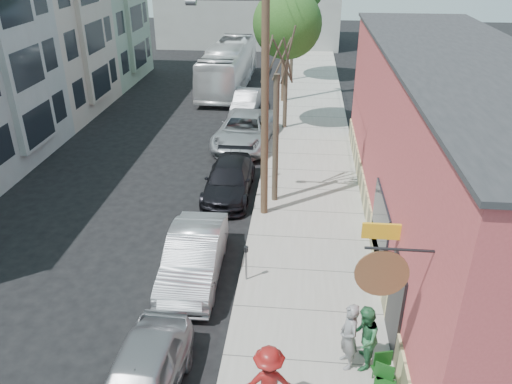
# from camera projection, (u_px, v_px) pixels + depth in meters

# --- Properties ---
(ground) EXTENTS (120.00, 120.00, 0.00)m
(ground) POSITION_uv_depth(u_px,v_px,m) (168.00, 305.00, 15.15)
(ground) COLOR black
(sidewalk) EXTENTS (4.50, 58.00, 0.15)m
(sidewalk) POSITION_uv_depth(u_px,v_px,m) (309.00, 163.00, 24.50)
(sidewalk) COLOR #9D9B91
(sidewalk) RESTS_ON ground
(cafe_building) EXTENTS (6.60, 20.20, 6.61)m
(cafe_building) POSITION_uv_depth(u_px,v_px,m) (450.00, 153.00, 17.30)
(cafe_building) COLOR #B14145
(cafe_building) RESTS_ON ground
(apartment_row) EXTENTS (6.30, 32.00, 9.00)m
(apartment_row) POSITION_uv_depth(u_px,v_px,m) (10.00, 53.00, 26.54)
(apartment_row) COLOR gray
(apartment_row) RESTS_ON ground
(parking_meter_near) EXTENTS (0.14, 0.14, 1.24)m
(parking_meter_near) POSITION_uv_depth(u_px,v_px,m) (246.00, 258.00, 15.67)
(parking_meter_near) COLOR slate
(parking_meter_near) RESTS_ON sidewalk
(parking_meter_far) EXTENTS (0.14, 0.14, 1.24)m
(parking_meter_far) POSITION_uv_depth(u_px,v_px,m) (266.00, 161.00, 22.45)
(parking_meter_far) COLOR slate
(parking_meter_far) RESTS_ON sidewalk
(utility_pole_near) EXTENTS (3.57, 0.28, 10.00)m
(utility_pole_near) POSITION_uv_depth(u_px,v_px,m) (263.00, 82.00, 17.59)
(utility_pole_near) COLOR #503A28
(utility_pole_near) RESTS_ON sidewalk
(utility_pole_far) EXTENTS (1.80, 0.28, 10.00)m
(utility_pole_far) POSITION_uv_depth(u_px,v_px,m) (285.00, 20.00, 31.35)
(utility_pole_far) COLOR #503A28
(utility_pole_far) RESTS_ON sidewalk
(tree_bare) EXTENTS (0.24, 0.24, 5.28)m
(tree_bare) POSITION_uv_depth(u_px,v_px,m) (276.00, 140.00, 19.76)
(tree_bare) COLOR #44392C
(tree_bare) RESTS_ON sidewalk
(tree_leafy_mid) EXTENTS (3.68, 3.68, 7.58)m
(tree_leafy_mid) POSITION_uv_depth(u_px,v_px,m) (287.00, 24.00, 26.37)
(tree_leafy_mid) COLOR #44392C
(tree_leafy_mid) RESTS_ON sidewalk
(patio_chair_a) EXTENTS (0.60, 0.60, 0.88)m
(patio_chair_a) POSITION_uv_depth(u_px,v_px,m) (383.00, 372.00, 12.05)
(patio_chair_a) COLOR #124014
(patio_chair_a) RESTS_ON sidewalk
(patron_grey) EXTENTS (0.63, 0.79, 1.88)m
(patron_grey) POSITION_uv_depth(u_px,v_px,m) (349.00, 336.00, 12.42)
(patron_grey) COLOR slate
(patron_grey) RESTS_ON sidewalk
(patron_green) EXTENTS (0.83, 0.99, 1.81)m
(patron_green) POSITION_uv_depth(u_px,v_px,m) (364.00, 338.00, 12.42)
(patron_green) COLOR #2E7344
(patron_green) RESTS_ON sidewalk
(cyclist) EXTENTS (1.31, 0.85, 1.91)m
(cyclist) POSITION_uv_depth(u_px,v_px,m) (269.00, 382.00, 11.13)
(cyclist) COLOR maroon
(cyclist) RESTS_ON sidewalk
(car_0) EXTENTS (1.89, 4.41, 1.48)m
(car_0) POSITION_uv_depth(u_px,v_px,m) (140.00, 381.00, 11.60)
(car_0) COLOR gray
(car_0) RESTS_ON ground
(car_1) EXTENTS (1.82, 4.84, 1.58)m
(car_1) POSITION_uv_depth(u_px,v_px,m) (194.00, 257.00, 16.06)
(car_1) COLOR #B3B5BC
(car_1) RESTS_ON ground
(car_2) EXTENTS (1.94, 4.77, 1.38)m
(car_2) POSITION_uv_depth(u_px,v_px,m) (229.00, 180.00, 21.40)
(car_2) COLOR black
(car_2) RESTS_ON ground
(car_3) EXTENTS (3.24, 6.16, 1.65)m
(car_3) POSITION_uv_depth(u_px,v_px,m) (245.00, 130.00, 26.53)
(car_3) COLOR #A9ACB0
(car_3) RESTS_ON ground
(car_4) EXTENTS (1.63, 4.27, 1.39)m
(car_4) POSITION_uv_depth(u_px,v_px,m) (247.00, 102.00, 31.58)
(car_4) COLOR gray
(car_4) RESTS_ON ground
(bus) EXTENTS (2.94, 11.50, 3.19)m
(bus) POSITION_uv_depth(u_px,v_px,m) (228.00, 66.00, 36.40)
(bus) COLOR white
(bus) RESTS_ON ground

